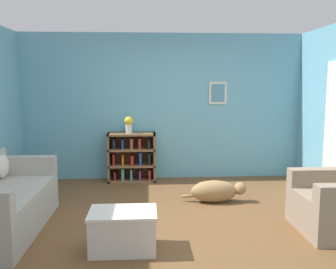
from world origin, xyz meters
TOP-DOWN VIEW (x-y plane):
  - ground_plane at (0.00, 0.00)m, footprint 14.00×14.00m
  - wall_back at (0.00, 2.25)m, footprint 5.60×0.13m
  - bookshelf at (-0.54, 2.02)m, footprint 0.83×0.35m
  - coffee_table at (-0.53, -0.78)m, footprint 0.70×0.49m
  - dog at (0.72, 0.73)m, footprint 0.96×0.29m
  - vase at (-0.59, 2.00)m, footprint 0.15×0.15m

SIDE VIEW (x-z plane):
  - ground_plane at x=0.00m, z-range 0.00..0.00m
  - dog at x=0.72m, z-range 0.00..0.33m
  - coffee_table at x=-0.53m, z-range 0.01..0.43m
  - bookshelf at x=-0.54m, z-range -0.01..0.85m
  - vase at x=-0.59m, z-range 0.88..1.17m
  - wall_back at x=0.00m, z-range 0.00..2.60m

